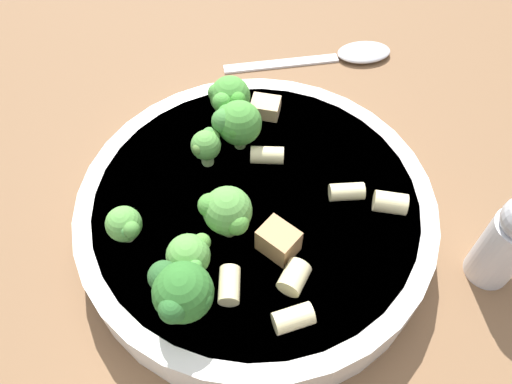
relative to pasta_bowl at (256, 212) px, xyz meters
name	(u,v)px	position (x,y,z in m)	size (l,w,h in m)	color
ground_plane	(256,228)	(0.00, 0.00, -0.02)	(2.00, 2.00, 0.00)	brown
pasta_bowl	(256,212)	(0.00, 0.00, 0.00)	(0.28, 0.28, 0.04)	silver
broccoli_floret_0	(181,292)	(0.07, 0.07, 0.04)	(0.04, 0.04, 0.04)	#9EC175
broccoli_floret_1	(227,212)	(0.03, 0.02, 0.04)	(0.04, 0.04, 0.04)	#84AD60
broccoli_floret_2	(236,123)	(0.00, -0.06, 0.04)	(0.04, 0.04, 0.04)	#84AD60
broccoli_floret_3	(125,225)	(0.10, 0.00, 0.04)	(0.03, 0.03, 0.03)	#93B766
broccoli_floret_4	(207,144)	(0.02, -0.05, 0.04)	(0.02, 0.02, 0.03)	#9EC175
broccoli_floret_5	(189,256)	(0.06, 0.04, 0.04)	(0.03, 0.03, 0.03)	#84AD60
broccoli_floret_6	(229,97)	(-0.01, -0.09, 0.04)	(0.04, 0.04, 0.04)	#9EC175
rigatoni_0	(390,203)	(-0.09, 0.04, 0.03)	(0.02, 0.02, 0.02)	beige
rigatoni_1	(347,192)	(-0.07, 0.02, 0.02)	(0.01, 0.01, 0.03)	beige
rigatoni_2	(293,318)	(0.01, 0.10, 0.02)	(0.01, 0.01, 0.03)	beige
rigatoni_3	(291,278)	(0.00, 0.07, 0.03)	(0.02, 0.02, 0.02)	beige
rigatoni_4	(229,285)	(0.04, 0.06, 0.02)	(0.01, 0.01, 0.02)	beige
rigatoni_5	(267,155)	(-0.02, -0.03, 0.02)	(0.01, 0.01, 0.03)	beige
chicken_chunk_0	(283,239)	(0.00, 0.05, 0.03)	(0.03, 0.02, 0.02)	#A87A4C
chicken_chunk_1	(265,107)	(-0.04, -0.09, 0.02)	(0.02, 0.02, 0.01)	tan
pepper_shaker	(509,241)	(-0.16, 0.10, 0.02)	(0.03, 0.03, 0.09)	silver
spoon	(342,55)	(-0.16, -0.17, -0.02)	(0.18, 0.06, 0.01)	silver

